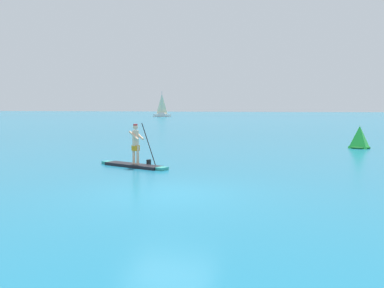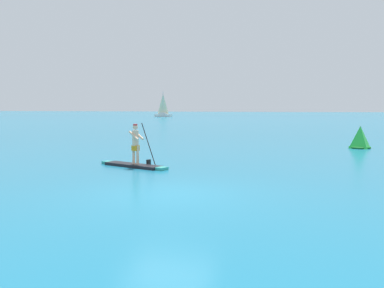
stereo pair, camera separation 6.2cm
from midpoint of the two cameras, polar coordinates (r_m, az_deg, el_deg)
ground at (r=11.63m, az=-3.16°, el=-7.02°), size 440.00×440.00×0.00m
paddleboarder_mid_center at (r=16.96m, az=-7.97°, el=-1.99°), size 3.39×1.44×1.83m
race_marker_buoy at (r=26.47m, az=22.51°, el=0.75°), size 1.41×1.41×1.35m
sailboat_left_horizon at (r=108.08m, az=-4.05°, el=4.30°), size 4.95×2.04×6.64m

